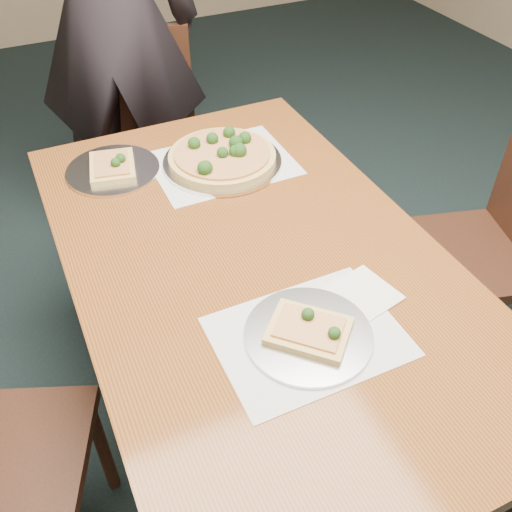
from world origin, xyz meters
name	(u,v)px	position (x,y,z in m)	size (l,w,h in m)	color
ground	(325,480)	(0.00, 0.00, 0.00)	(8.00, 8.00, 0.00)	black
dining_table	(256,282)	(-0.11, 0.28, 0.66)	(0.90, 1.50, 0.75)	#623213
chair_far	(144,132)	(-0.09, 1.42, 0.52)	(0.54, 0.54, 0.91)	black
chair_right	(492,239)	(0.74, 0.27, 0.52)	(0.52, 0.52, 0.91)	black
diner	(110,19)	(-0.13, 1.54, 0.94)	(0.69, 0.45, 1.88)	black
placemat_main	(223,163)	(-0.02, 0.71, 0.75)	(0.42, 0.32, 0.00)	white
placemat_near	(308,336)	(-0.11, 0.00, 0.75)	(0.40, 0.30, 0.00)	white
pizza_pan	(222,157)	(-0.02, 0.71, 0.77)	(0.36, 0.36, 0.07)	silver
slice_plate_near	(309,333)	(-0.11, 0.00, 0.76)	(0.28, 0.28, 0.06)	silver
slice_plate_far	(113,168)	(-0.34, 0.81, 0.76)	(0.28, 0.28, 0.06)	silver
napkin	(363,294)	(0.06, 0.05, 0.75)	(0.14, 0.14, 0.01)	white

